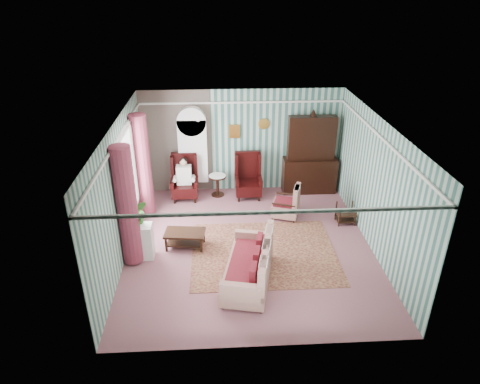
{
  "coord_description": "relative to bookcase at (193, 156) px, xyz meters",
  "views": [
    {
      "loc": [
        -0.68,
        -8.19,
        5.51
      ],
      "look_at": [
        -0.18,
        0.6,
        1.09
      ],
      "focal_mm": 32.0,
      "sensor_mm": 36.0,
      "label": 1
    }
  ],
  "objects": [
    {
      "name": "dresser_hutch",
      "position": [
        3.25,
        -0.12,
        0.06
      ],
      "size": [
        1.5,
        0.56,
        2.36
      ],
      "primitive_type": "cube",
      "color": "black",
      "rests_on": "floor"
    },
    {
      "name": "sofa",
      "position": [
        1.22,
        -4.14,
        -0.66
      ],
      "size": [
        1.44,
        2.1,
        0.91
      ],
      "primitive_type": "cube",
      "rotation": [
        0.0,
        0.0,
        1.36
      ],
      "color": "beige",
      "rests_on": "floor"
    },
    {
      "name": "wingback_right",
      "position": [
        1.5,
        -0.39,
        -0.5
      ],
      "size": [
        0.76,
        0.8,
        1.25
      ],
      "primitive_type": "cube",
      "color": "black",
      "rests_on": "floor"
    },
    {
      "name": "plant_stand",
      "position": [
        -1.05,
        -3.14,
        -0.72
      ],
      "size": [
        0.55,
        0.35,
        0.8
      ],
      "primitive_type": "cube",
      "color": "white",
      "rests_on": "floor"
    },
    {
      "name": "rug",
      "position": [
        1.65,
        -3.14,
        -1.11
      ],
      "size": [
        3.2,
        2.6,
        0.01
      ],
      "primitive_type": "cube",
      "color": "#47171E",
      "rests_on": "floor"
    },
    {
      "name": "potted_plant_c",
      "position": [
        -1.1,
        -3.12,
        -0.14
      ],
      "size": [
        0.22,
        0.22,
        0.36
      ],
      "primitive_type": "imported",
      "rotation": [
        0.0,
        0.0,
        -0.08
      ],
      "color": "#28531A",
      "rests_on": "plant_stand"
    },
    {
      "name": "seated_woman",
      "position": [
        -0.25,
        -0.39,
        -0.53
      ],
      "size": [
        0.44,
        0.4,
        1.18
      ],
      "primitive_type": null,
      "color": "white",
      "rests_on": "floor"
    },
    {
      "name": "bookcase",
      "position": [
        0.0,
        0.0,
        0.0
      ],
      "size": [
        0.8,
        0.28,
        2.24
      ],
      "primitive_type": "cube",
      "color": "silver",
      "rests_on": "floor"
    },
    {
      "name": "potted_plant_b",
      "position": [
        -1.01,
        -3.02,
        -0.05
      ],
      "size": [
        0.33,
        0.28,
        0.53
      ],
      "primitive_type": "imported",
      "rotation": [
        0.0,
        0.0,
        0.16
      ],
      "color": "#22551A",
      "rests_on": "plant_stand"
    },
    {
      "name": "floor",
      "position": [
        1.35,
        -2.84,
        -1.12
      ],
      "size": [
        6.0,
        6.0,
        0.0
      ],
      "primitive_type": "plane",
      "color": "#8D5259",
      "rests_on": "ground"
    },
    {
      "name": "wingback_left",
      "position": [
        -0.25,
        -0.39,
        -0.5
      ],
      "size": [
        0.76,
        0.8,
        1.25
      ],
      "primitive_type": "cube",
      "color": "black",
      "rests_on": "floor"
    },
    {
      "name": "coffee_table",
      "position": [
        -0.11,
        -2.79,
        -0.92
      ],
      "size": [
        0.95,
        0.6,
        0.39
      ],
      "primitive_type": "cube",
      "rotation": [
        0.0,
        0.0,
        -0.11
      ],
      "color": "black",
      "rests_on": "floor"
    },
    {
      "name": "room_shell",
      "position": [
        0.73,
        -2.66,
        0.89
      ],
      "size": [
        5.53,
        6.02,
        2.91
      ],
      "color": "#366359",
      "rests_on": "ground"
    },
    {
      "name": "round_side_table",
      "position": [
        0.65,
        -0.24,
        -0.82
      ],
      "size": [
        0.5,
        0.5,
        0.6
      ],
      "primitive_type": "cylinder",
      "color": "black",
      "rests_on": "floor"
    },
    {
      "name": "nest_table",
      "position": [
        3.82,
        -1.94,
        -0.85
      ],
      "size": [
        0.45,
        0.38,
        0.54
      ],
      "primitive_type": "cube",
      "color": "black",
      "rests_on": "floor"
    },
    {
      "name": "floral_armchair",
      "position": [
        2.37,
        -1.54,
        -0.63
      ],
      "size": [
        0.94,
        0.92,
        0.98
      ],
      "primitive_type": "cube",
      "rotation": [
        0.0,
        0.0,
        1.26
      ],
      "color": "beige",
      "rests_on": "floor"
    },
    {
      "name": "potted_plant_a",
      "position": [
        -1.06,
        -3.28,
        -0.12
      ],
      "size": [
        0.39,
        0.35,
        0.39
      ],
      "primitive_type": "imported",
      "rotation": [
        0.0,
        0.0,
        -0.13
      ],
      "color": "#215219",
      "rests_on": "plant_stand"
    }
  ]
}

